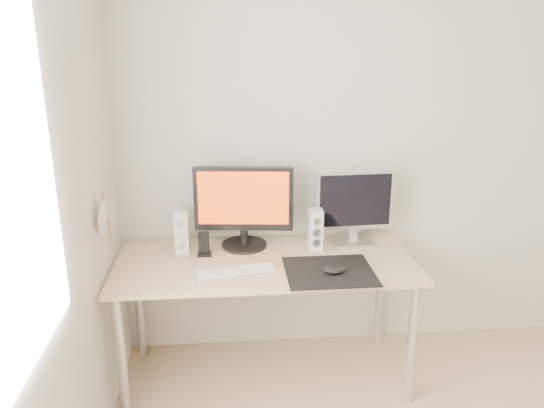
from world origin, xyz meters
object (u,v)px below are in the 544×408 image
mouse (335,270)px  speaker_left (182,232)px  keyboard (236,271)px  phone_dock (204,248)px  speaker_right (315,230)px  desk (265,273)px  main_monitor (244,204)px  second_monitor (354,204)px

mouse → speaker_left: size_ratio=0.48×
mouse → keyboard: 0.50m
mouse → speaker_left: (-0.78, 0.36, 0.09)m
phone_dock → speaker_right: bearing=2.7°
desk → main_monitor: main_monitor is taller
speaker_left → speaker_right: same height
mouse → desk: mouse is taller
desk → phone_dock: size_ratio=11.70×
main_monitor → keyboard: bearing=-99.3°
speaker_right → speaker_left: bearing=177.9°
main_monitor → speaker_right: bearing=-10.4°
speaker_left → phone_dock: speaker_left is taller
mouse → main_monitor: size_ratio=0.21×
mouse → speaker_left: speaker_left is taller
desk → keyboard: (-0.16, -0.15, 0.09)m
second_monitor → phone_dock: bearing=-173.3°
main_monitor → second_monitor: (0.63, -0.00, -0.01)m
speaker_right → keyboard: speaker_right is taller
phone_dock → keyboard: bearing=-55.6°
speaker_left → phone_dock: (0.12, -0.06, -0.08)m
second_monitor → keyboard: bearing=-153.4°
second_monitor → speaker_right: bearing=-163.2°
second_monitor → speaker_right: size_ratio=1.92×
phone_dock → speaker_left: bearing=155.0°
mouse → keyboard: size_ratio=0.26×
speaker_right → phone_dock: speaker_right is taller
desk → phone_dock: (-0.33, 0.09, 0.12)m
main_monitor → mouse: bearing=-42.6°
mouse → keyboard: (-0.50, 0.06, -0.02)m
second_monitor → keyboard: second_monitor is taller
keyboard → second_monitor: bearing=26.6°
speaker_left → speaker_right: 0.74m
speaker_right → keyboard: (-0.45, -0.27, -0.11)m
mouse → second_monitor: size_ratio=0.25×
speaker_left → phone_dock: 0.15m
desk → phone_dock: phone_dock is taller
desk → main_monitor: (-0.11, 0.19, 0.33)m
speaker_right → keyboard: bearing=-148.9°
keyboard → speaker_left: bearing=133.9°
keyboard → desk: bearing=43.3°
speaker_right → mouse: bearing=-82.4°
mouse → speaker_right: size_ratio=0.48×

